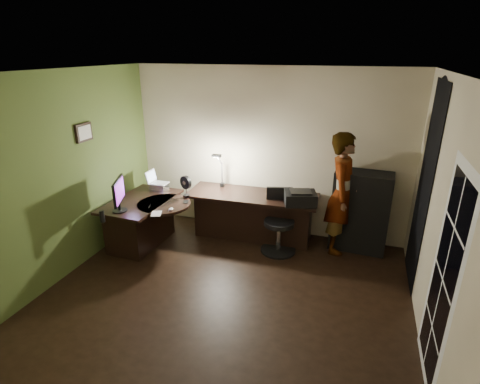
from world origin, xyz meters
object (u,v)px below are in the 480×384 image
(cabinet, at_px, (360,211))
(office_chair, at_px, (279,223))
(monitor, at_px, (119,200))
(desk_right, at_px, (252,216))
(person, at_px, (342,194))
(desk_left, at_px, (143,222))

(cabinet, xyz_separation_m, office_chair, (-1.14, -0.48, -0.14))
(monitor, distance_m, office_chair, 2.36)
(desk_right, distance_m, person, 1.47)
(monitor, bearing_deg, cabinet, -0.01)
(desk_right, height_order, monitor, monitor)
(person, bearing_deg, desk_left, 108.34)
(cabinet, xyz_separation_m, monitor, (-3.29, -1.36, 0.30))
(office_chair, bearing_deg, person, 7.26)
(desk_right, xyz_separation_m, person, (1.36, 0.06, 0.54))
(desk_right, height_order, office_chair, office_chair)
(cabinet, relative_size, monitor, 2.34)
(monitor, height_order, office_chair, monitor)
(cabinet, bearing_deg, person, -151.01)
(desk_right, xyz_separation_m, monitor, (-1.64, -1.16, 0.54))
(desk_left, bearing_deg, cabinet, 17.84)
(desk_right, bearing_deg, office_chair, -31.37)
(monitor, relative_size, office_chair, 0.55)
(desk_left, height_order, desk_right, desk_right)
(desk_right, distance_m, cabinet, 1.68)
(desk_left, distance_m, cabinet, 3.36)
(desk_right, xyz_separation_m, office_chair, (0.51, -0.29, 0.10))
(monitor, bearing_deg, desk_left, 59.65)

